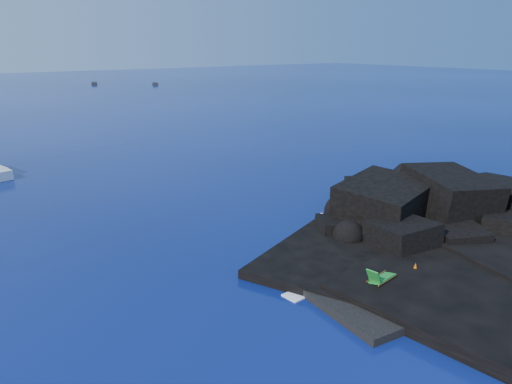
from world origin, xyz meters
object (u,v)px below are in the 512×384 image
(sunbather, at_px, (413,260))
(distant_boat_a, at_px, (94,84))
(distant_boat_b, at_px, (155,85))
(marker_cone, at_px, (415,268))
(deck_chair, at_px, (382,274))

(sunbather, xyz_separation_m, distant_boat_a, (27.29, 126.15, -0.51))
(distant_boat_b, bearing_deg, sunbather, -87.81)
(sunbather, height_order, distant_boat_a, sunbather)
(distant_boat_b, bearing_deg, distant_boat_a, 160.16)
(marker_cone, relative_size, distant_boat_b, 0.12)
(marker_cone, bearing_deg, sunbather, 41.90)
(sunbather, relative_size, distant_boat_b, 0.37)
(deck_chair, bearing_deg, distant_boat_b, 60.44)
(deck_chair, relative_size, sunbather, 1.03)
(marker_cone, bearing_deg, distant_boat_b, 70.43)
(sunbather, xyz_separation_m, marker_cone, (-0.86, -0.77, 0.11))
(deck_chair, bearing_deg, marker_cone, -12.33)
(distant_boat_a, distance_m, distant_boat_b, 17.22)
(marker_cone, distance_m, distant_boat_a, 130.00)
(deck_chair, height_order, marker_cone, deck_chair)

